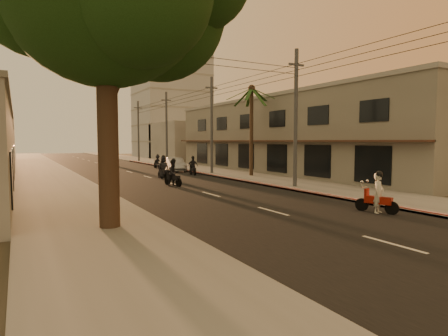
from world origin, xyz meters
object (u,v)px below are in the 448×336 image
at_px(scooter_mid_b, 193,166).
at_px(parked_car, 175,165).
at_px(palm_tree, 252,93).
at_px(scooter_far_b, 158,162).
at_px(scooter_red, 378,194).
at_px(scooter_far_a, 163,168).
at_px(scooter_far_c, 108,159).
at_px(scooter_mid_a, 173,173).

distance_m(scooter_mid_b, parked_car, 4.39).
distance_m(palm_tree, parked_car, 11.15).
xyz_separation_m(scooter_far_b, parked_car, (0.19, -4.80, -0.03)).
xyz_separation_m(palm_tree, scooter_red, (-4.28, -16.47, -6.34)).
xyz_separation_m(palm_tree, scooter_far_a, (-7.39, 1.73, -6.27)).
distance_m(palm_tree, scooter_far_a, 9.84).
relative_size(palm_tree, parked_car, 1.82).
xyz_separation_m(scooter_mid_b, scooter_far_a, (-3.59, -2.15, 0.09)).
relative_size(parked_car, scooter_far_c, 2.68).
bearing_deg(scooter_mid_a, parked_car, 54.77).
xyz_separation_m(scooter_red, scooter_far_a, (-3.11, 18.20, 0.06)).
relative_size(palm_tree, scooter_red, 4.48).
bearing_deg(parked_car, scooter_far_a, -108.95).
bearing_deg(scooter_far_b, parked_car, -95.52).
xyz_separation_m(scooter_far_a, scooter_far_b, (3.41, 11.35, -0.14)).
bearing_deg(scooter_mid_b, scooter_red, -84.08).
distance_m(scooter_mid_a, scooter_far_a, 5.00).
height_order(scooter_far_a, scooter_far_b, scooter_far_a).
height_order(scooter_red, scooter_mid_b, scooter_red).
distance_m(palm_tree, scooter_red, 18.16).
bearing_deg(scooter_red, scooter_far_c, 76.15).
bearing_deg(scooter_mid_a, scooter_red, -85.94).
height_order(scooter_red, parked_car, scooter_red).
xyz_separation_m(scooter_mid_b, scooter_far_b, (-0.18, 9.19, -0.04)).
bearing_deg(scooter_far_c, scooter_red, -97.27).
bearing_deg(scooter_far_a, palm_tree, -15.58).
bearing_deg(scooter_red, scooter_mid_b, 70.64).
bearing_deg(scooter_mid_a, scooter_far_c, 74.19).
bearing_deg(scooter_mid_b, parked_car, 97.08).
relative_size(scooter_mid_a, scooter_far_c, 1.15).
distance_m(scooter_mid_a, scooter_far_c, 26.74).
xyz_separation_m(scooter_red, scooter_far_b, (0.30, 29.55, -0.07)).
height_order(palm_tree, scooter_mid_a, palm_tree).
height_order(scooter_far_b, parked_car, scooter_far_b).
height_order(scooter_mid_a, scooter_mid_b, scooter_mid_a).
bearing_deg(scooter_far_a, scooter_mid_a, -104.26).
bearing_deg(scooter_far_c, scooter_mid_a, -104.05).
xyz_separation_m(scooter_mid_a, parked_car, (4.63, 11.44, -0.17)).
distance_m(scooter_far_a, parked_car, 7.47).
relative_size(palm_tree, scooter_mid_a, 4.26).
relative_size(scooter_red, scooter_mid_b, 1.03).
distance_m(scooter_mid_a, parked_car, 12.34).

